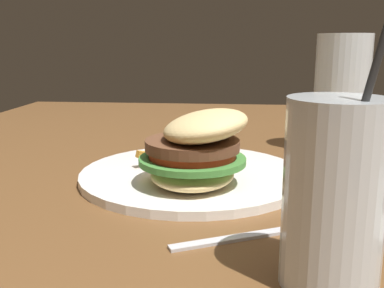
# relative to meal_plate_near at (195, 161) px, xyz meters

# --- Properties ---
(dining_table) EXTENTS (1.64, 1.38, 0.71)m
(dining_table) POSITION_rel_meal_plate_near_xyz_m (0.10, 0.17, -0.10)
(dining_table) COLOR brown
(dining_table) RESTS_ON ground_plane
(meal_plate_near) EXTENTS (0.28, 0.28, 0.10)m
(meal_plate_near) POSITION_rel_meal_plate_near_xyz_m (0.00, 0.00, 0.00)
(meal_plate_near) COLOR white
(meal_plate_near) RESTS_ON dining_table
(beer_glass) EXTENTS (0.08, 0.08, 0.18)m
(beer_glass) POSITION_rel_meal_plate_near_xyz_m (-0.19, 0.21, 0.05)
(beer_glass) COLOR silver
(beer_glass) RESTS_ON dining_table
(juice_glass) EXTENTS (0.07, 0.07, 0.19)m
(juice_glass) POSITION_rel_meal_plate_near_xyz_m (0.21, 0.11, 0.03)
(juice_glass) COLOR silver
(juice_glass) RESTS_ON dining_table
(spoon) EXTENTS (0.11, 0.19, 0.02)m
(spoon) POSITION_rel_meal_plate_near_xyz_m (0.11, 0.14, -0.02)
(spoon) COLOR silver
(spoon) RESTS_ON dining_table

